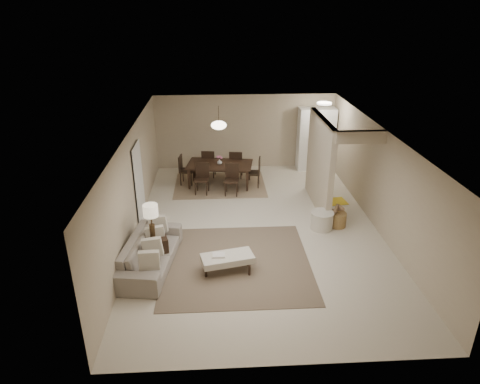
{
  "coord_description": "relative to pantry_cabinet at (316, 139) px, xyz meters",
  "views": [
    {
      "loc": [
        -0.99,
        -9.49,
        5.21
      ],
      "look_at": [
        -0.44,
        -0.08,
        1.05
      ],
      "focal_mm": 32.0,
      "sensor_mm": 36.0,
      "label": 1
    }
  ],
  "objects": [
    {
      "name": "partition",
      "position": [
        -0.55,
        -2.9,
        0.2
      ],
      "size": [
        0.15,
        2.5,
        2.5
      ],
      "primitive_type": "cube",
      "color": "tan",
      "rests_on": "floor"
    },
    {
      "name": "wicker_basket",
      "position": [
        -0.3,
        -4.15,
        -0.87
      ],
      "size": [
        0.53,
        0.53,
        0.37
      ],
      "primitive_type": "cylinder",
      "rotation": [
        0.0,
        0.0,
        -0.25
      ],
      "color": "brown",
      "rests_on": "floor"
    },
    {
      "name": "flush_light",
      "position": [
        -0.05,
        -0.95,
        1.41
      ],
      "size": [
        0.44,
        0.44,
        0.05
      ],
      "primitive_type": "cylinder",
      "color": "white",
      "rests_on": "ceiling"
    },
    {
      "name": "vase",
      "position": [
        -3.25,
        -1.28,
        -0.27
      ],
      "size": [
        0.2,
        0.2,
        0.16
      ],
      "primitive_type": "imported",
      "rotation": [
        0.0,
        0.0,
        0.35
      ],
      "color": "silver",
      "rests_on": "dining_table"
    },
    {
      "name": "right_wall",
      "position": [
        0.65,
        -4.15,
        0.2
      ],
      "size": [
        0.0,
        9.0,
        9.0
      ],
      "primitive_type": "plane",
      "rotation": [
        1.57,
        0.0,
        -1.57
      ],
      "color": "tan",
      "rests_on": "floor"
    },
    {
      "name": "yellow_mat",
      "position": [
        -0.07,
        -2.72,
        -1.04
      ],
      "size": [
        0.92,
        0.63,
        0.01
      ],
      "primitive_type": "cube",
      "rotation": [
        0.0,
        0.0,
        0.14
      ],
      "color": "yellow",
      "rests_on": "floor"
    },
    {
      "name": "pendant_light",
      "position": [
        -3.25,
        -1.28,
        0.87
      ],
      "size": [
        0.46,
        0.46,
        0.71
      ],
      "color": "#46331E",
      "rests_on": "ceiling"
    },
    {
      "name": "ceiling",
      "position": [
        -2.35,
        -4.15,
        1.45
      ],
      "size": [
        9.0,
        9.0,
        0.0
      ],
      "primitive_type": "plane",
      "rotation": [
        3.14,
        0.0,
        0.0
      ],
      "color": "white",
      "rests_on": "back_wall"
    },
    {
      "name": "doorway",
      "position": [
        -5.32,
        -3.55,
        -0.03
      ],
      "size": [
        0.04,
        0.9,
        2.04
      ],
      "primitive_type": "cube",
      "color": "black",
      "rests_on": "floor"
    },
    {
      "name": "dining_rug",
      "position": [
        -3.25,
        -1.28,
        -1.04
      ],
      "size": [
        2.8,
        2.1,
        0.01
      ],
      "primitive_type": "cube",
      "color": "#877253",
      "rests_on": "floor"
    },
    {
      "name": "ottoman_bench",
      "position": [
        -3.16,
        -6.01,
        -0.74
      ],
      "size": [
        1.16,
        0.72,
        0.39
      ],
      "rotation": [
        0.0,
        0.0,
        0.22
      ],
      "color": "beige",
      "rests_on": "living_rug"
    },
    {
      "name": "pantry_cabinet",
      "position": [
        0.0,
        0.0,
        0.0
      ],
      "size": [
        1.2,
        0.55,
        2.1
      ],
      "primitive_type": "cube",
      "color": "white",
      "rests_on": "floor"
    },
    {
      "name": "left_wall",
      "position": [
        -5.35,
        -4.15,
        0.2
      ],
      "size": [
        0.0,
        9.0,
        9.0
      ],
      "primitive_type": "plane",
      "rotation": [
        1.57,
        0.0,
        1.57
      ],
      "color": "tan",
      "rests_on": "floor"
    },
    {
      "name": "round_pouf",
      "position": [
        -0.73,
        -4.25,
        -0.83
      ],
      "size": [
        0.58,
        0.58,
        0.45
      ],
      "primitive_type": "cylinder",
      "color": "beige",
      "rests_on": "floor"
    },
    {
      "name": "table_lamp",
      "position": [
        -4.75,
        -5.5,
        0.12
      ],
      "size": [
        0.32,
        0.32,
        0.76
      ],
      "color": "#46331E",
      "rests_on": "side_table"
    },
    {
      "name": "sofa",
      "position": [
        -4.8,
        -5.71,
        -0.71
      ],
      "size": [
        2.4,
        1.21,
        0.67
      ],
      "primitive_type": "imported",
      "rotation": [
        0.0,
        0.0,
        1.43
      ],
      "color": "gray",
      "rests_on": "floor"
    },
    {
      "name": "dining_chairs",
      "position": [
        -3.25,
        -1.28,
        -0.59
      ],
      "size": [
        2.52,
        1.97,
        0.93
      ],
      "color": "black",
      "rests_on": "dining_rug"
    },
    {
      "name": "side_table",
      "position": [
        -4.75,
        -5.5,
        -0.75
      ],
      "size": [
        0.69,
        0.69,
        0.61
      ],
      "primitive_type": "cube",
      "rotation": [
        0.0,
        0.0,
        0.31
      ],
      "color": "black",
      "rests_on": "floor"
    },
    {
      "name": "back_wall",
      "position": [
        -2.35,
        0.35,
        0.2
      ],
      "size": [
        6.0,
        0.0,
        6.0
      ],
      "primitive_type": "plane",
      "rotation": [
        1.57,
        0.0,
        0.0
      ],
      "color": "tan",
      "rests_on": "floor"
    },
    {
      "name": "dining_table",
      "position": [
        -3.25,
        -1.28,
        -0.7
      ],
      "size": [
        2.12,
        1.39,
        0.69
      ],
      "primitive_type": "imported",
      "rotation": [
        0.0,
        0.0,
        -0.15
      ],
      "color": "black",
      "rests_on": "dining_rug"
    },
    {
      "name": "floor",
      "position": [
        -2.35,
        -4.15,
        -1.05
      ],
      "size": [
        9.0,
        9.0,
        0.0
      ],
      "primitive_type": "plane",
      "color": "beige",
      "rests_on": "ground"
    },
    {
      "name": "living_rug",
      "position": [
        -2.96,
        -5.71,
        -1.04
      ],
      "size": [
        3.2,
        3.2,
        0.01
      ],
      "primitive_type": "cube",
      "color": "brown",
      "rests_on": "floor"
    }
  ]
}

